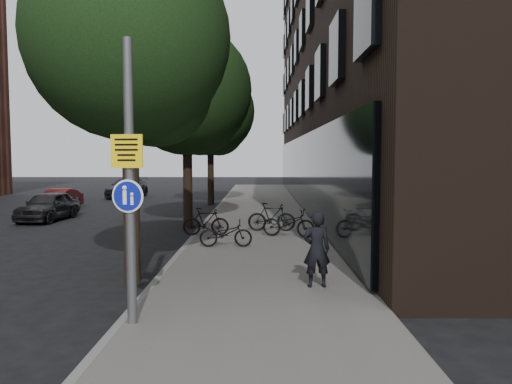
{
  "coord_description": "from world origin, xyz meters",
  "views": [
    {
      "loc": [
        0.24,
        -6.38,
        2.77
      ],
      "look_at": [
        0.15,
        4.33,
        2.0
      ],
      "focal_mm": 35.0,
      "sensor_mm": 36.0,
      "label": 1
    }
  ],
  "objects_px": {
    "pedestrian": "(317,249)",
    "parked_bike_facade_near": "(289,223)",
    "signpost": "(130,182)",
    "parked_car_near": "(48,206)"
  },
  "relations": [
    {
      "from": "pedestrian",
      "to": "parked_bike_facade_near",
      "type": "relative_size",
      "value": 0.87
    },
    {
      "from": "signpost",
      "to": "parked_bike_facade_near",
      "type": "height_order",
      "value": "signpost"
    },
    {
      "from": "parked_car_near",
      "to": "signpost",
      "type": "bearing_deg",
      "value": -58.13
    },
    {
      "from": "pedestrian",
      "to": "parked_bike_facade_near",
      "type": "height_order",
      "value": "pedestrian"
    },
    {
      "from": "signpost",
      "to": "parked_car_near",
      "type": "xyz_separation_m",
      "value": [
        -7.12,
        13.54,
        -1.74
      ]
    },
    {
      "from": "signpost",
      "to": "pedestrian",
      "type": "bearing_deg",
      "value": 45.37
    },
    {
      "from": "pedestrian",
      "to": "parked_bike_facade_near",
      "type": "distance_m",
      "value": 6.29
    },
    {
      "from": "parked_bike_facade_near",
      "to": "parked_car_near",
      "type": "relative_size",
      "value": 0.48
    },
    {
      "from": "signpost",
      "to": "pedestrian",
      "type": "xyz_separation_m",
      "value": [
        3.18,
        2.22,
        -1.49
      ]
    },
    {
      "from": "pedestrian",
      "to": "parked_car_near",
      "type": "height_order",
      "value": "pedestrian"
    }
  ]
}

